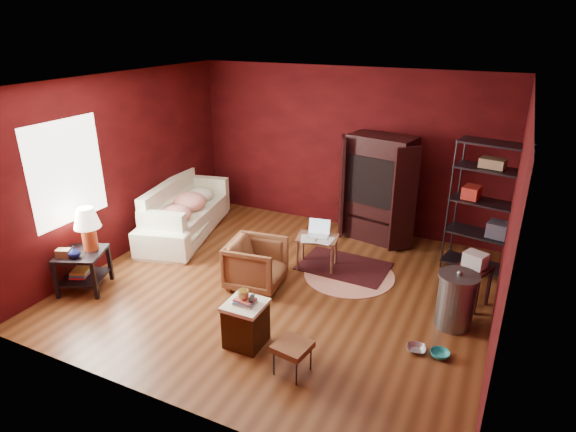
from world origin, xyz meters
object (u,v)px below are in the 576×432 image
laptop_desk (317,240)px  sofa (185,210)px  armchair (256,262)px  tv_armoire (378,187)px  side_table (84,241)px  wire_shelving (487,204)px  hamper (246,323)px

laptop_desk → sofa: bearing=166.1°
sofa → armchair: (1.99, -1.03, -0.08)m
tv_armoire → laptop_desk: bearing=-98.3°
side_table → wire_shelving: (4.85, 2.83, 0.38)m
wire_shelving → side_table: bearing=-138.8°
sofa → side_table: 2.08m
armchair → side_table: (-2.09, -1.03, 0.33)m
wire_shelving → tv_armoire: bearing=175.4°
hamper → side_table: bearing=176.2°
sofa → side_table: side_table is taller
armchair → wire_shelving: size_ratio=0.38×
sofa → armchair: sofa is taller
sofa → tv_armoire: (3.05, 1.24, 0.48)m
sofa → wire_shelving: (4.75, 0.76, 0.63)m
wire_shelving → sofa: bearing=-159.9°
hamper → armchair: bearing=113.9°
side_table → tv_armoire: size_ratio=0.66×
armchair → wire_shelving: 3.37m
side_table → tv_armoire: bearing=46.3°
armchair → hamper: (0.53, -1.21, -0.09)m
laptop_desk → wire_shelving: 2.47m
sofa → laptop_desk: size_ratio=3.14×
sofa → laptop_desk: (2.55, -0.17, 0.00)m
side_table → hamper: (2.62, -0.17, -0.42)m
sofa → armchair: bearing=-132.7°
hamper → tv_armoire: tv_armoire is taller
sofa → armchair: size_ratio=3.08×
sofa → wire_shelving: 4.85m
hamper → wire_shelving: wire_shelving is taller
armchair → hamper: bearing=-163.4°
tv_armoire → sofa: bearing=-146.6°
sofa → hamper: (2.52, -2.24, -0.17)m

